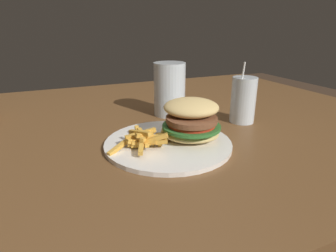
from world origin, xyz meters
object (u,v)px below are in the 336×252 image
spoon (178,117)px  beer_glass (170,91)px  meal_plate_near (180,130)px  juice_glass (243,101)px

spoon → beer_glass: bearing=-26.7°
meal_plate_near → beer_glass: (0.07, 0.22, 0.04)m
meal_plate_near → spoon: 0.18m
spoon → juice_glass: bearing=-149.9°
juice_glass → spoon: 0.19m
beer_glass → spoon: 0.09m
meal_plate_near → beer_glass: 0.23m
beer_glass → spoon: (0.00, -0.06, -0.07)m
juice_glass → spoon: juice_glass is taller
meal_plate_near → beer_glass: bearing=72.7°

